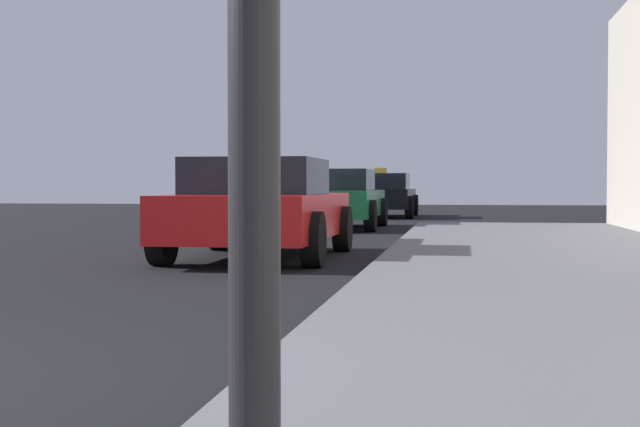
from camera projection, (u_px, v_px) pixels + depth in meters
The scene contains 3 objects.
car_red at pixel (260, 208), 11.69m from camera, with size 2.00×4.02×1.27m.
car_green at pixel (335, 199), 19.66m from camera, with size 2.01×4.15×1.27m.
car_black at pixel (381, 195), 26.74m from camera, with size 2.03×4.32×1.43m.
Camera 1 is at (2.90, -3.51, 0.94)m, focal length 51.41 mm.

